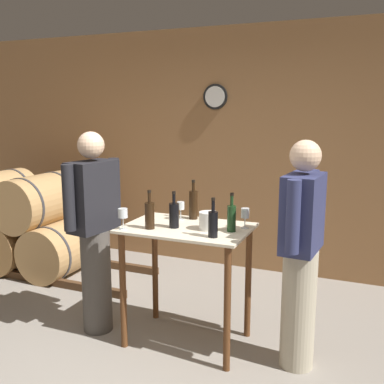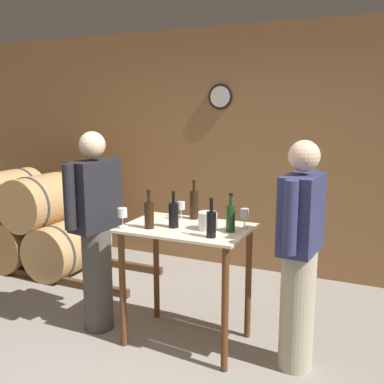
{
  "view_description": "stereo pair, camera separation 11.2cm",
  "coord_description": "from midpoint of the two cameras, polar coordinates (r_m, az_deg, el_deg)",
  "views": [
    {
      "loc": [
        1.4,
        -2.3,
        1.83
      ],
      "look_at": [
        0.09,
        0.82,
        1.19
      ],
      "focal_mm": 42.0,
      "sensor_mm": 36.0,
      "label": 1
    },
    {
      "loc": [
        1.5,
        -2.26,
        1.83
      ],
      "look_at": [
        0.09,
        0.82,
        1.19
      ],
      "focal_mm": 42.0,
      "sensor_mm": 36.0,
      "label": 2
    }
  ],
  "objects": [
    {
      "name": "wine_glass_near_left",
      "position": [
        3.35,
        -7.88,
        -2.71
      ],
      "size": [
        0.07,
        0.07,
        0.16
      ],
      "color": "silver",
      "rests_on": "tasting_table"
    },
    {
      "name": "tasting_table",
      "position": [
        3.47,
        0.24,
        -7.77
      ],
      "size": [
        0.95,
        0.65,
        0.94
      ],
      "color": "beige",
      "rests_on": "ground_plane"
    },
    {
      "name": "wine_glass_near_right",
      "position": [
        3.36,
        7.65,
        -2.83
      ],
      "size": [
        0.06,
        0.06,
        0.15
      ],
      "color": "silver",
      "rests_on": "tasting_table"
    },
    {
      "name": "wine_bottle_far_left",
      "position": [
        3.35,
        -4.51,
        -2.83
      ],
      "size": [
        0.07,
        0.07,
        0.29
      ],
      "color": "black",
      "rests_on": "tasting_table"
    },
    {
      "name": "ice_bucket",
      "position": [
        3.31,
        2.98,
        -3.7
      ],
      "size": [
        0.14,
        0.14,
        0.13
      ],
      "color": "white",
      "rests_on": "tasting_table"
    },
    {
      "name": "wine_bottle_right",
      "position": [
        3.11,
        3.49,
        -3.96
      ],
      "size": [
        0.07,
        0.07,
        0.28
      ],
      "color": "black",
      "rests_on": "tasting_table"
    },
    {
      "name": "person_host",
      "position": [
        3.71,
        -11.31,
        -4.5
      ],
      "size": [
        0.29,
        0.58,
        1.64
      ],
      "color": "#4C4742",
      "rests_on": "ground_plane"
    },
    {
      "name": "back_wall",
      "position": [
        5.05,
        7.89,
        5.19
      ],
      "size": [
        8.4,
        0.08,
        2.7
      ],
      "color": "#996B42",
      "rests_on": "ground_plane"
    },
    {
      "name": "wine_glass_near_center",
      "position": [
        3.59,
        -0.49,
        -1.85
      ],
      "size": [
        0.06,
        0.06,
        0.15
      ],
      "color": "silver",
      "rests_on": "tasting_table"
    },
    {
      "name": "wine_bottle_center",
      "position": [
        3.61,
        1.14,
        -1.52
      ],
      "size": [
        0.07,
        0.07,
        0.32
      ],
      "color": "black",
      "rests_on": "tasting_table"
    },
    {
      "name": "wine_bottle_left",
      "position": [
        3.36,
        -1.4,
        -2.84
      ],
      "size": [
        0.07,
        0.07,
        0.28
      ],
      "color": "black",
      "rests_on": "tasting_table"
    },
    {
      "name": "barrel_rack",
      "position": [
        5.59,
        -19.85,
        -3.84
      ],
      "size": [
        3.24,
        0.85,
        1.11
      ],
      "color": "#4C331E",
      "rests_on": "ground_plane"
    },
    {
      "name": "wine_bottle_far_right",
      "position": [
        3.26,
        5.91,
        -3.22
      ],
      "size": [
        0.06,
        0.06,
        0.29
      ],
      "color": "#193819",
      "rests_on": "tasting_table"
    },
    {
      "name": "person_visitor_with_scarf",
      "position": [
        3.18,
        14.51,
        -7.46
      ],
      "size": [
        0.25,
        0.59,
        1.62
      ],
      "color": "#B7AD93",
      "rests_on": "ground_plane"
    }
  ]
}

